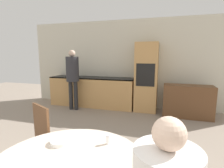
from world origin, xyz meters
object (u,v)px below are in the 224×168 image
Objects in this scene: bowl_near at (60,142)px; person_standing at (73,73)px; oven_unit at (146,77)px; chair_far_left at (35,142)px; sideboard at (188,101)px.

person_standing is at bearing 117.29° from bowl_near.
oven_unit reaches higher than bowl_near.
chair_far_left is 0.62m from bowl_near.
chair_far_left is at bearing -123.70° from sideboard.
person_standing reaches higher than bowl_near.
oven_unit is 1.23m from sideboard.
bowl_near is at bearing 0.70° from chair_far_left.
chair_far_left is 0.56× the size of person_standing.
chair_far_left is at bearing 153.66° from bowl_near.
sideboard is at bearing -13.12° from oven_unit.
chair_far_left is 3.01m from person_standing.
oven_unit is 3.59m from bowl_near.
sideboard is at bearing 83.33° from chair_far_left.
chair_far_left is at bearing -69.35° from person_standing.
oven_unit reaches higher than chair_far_left.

